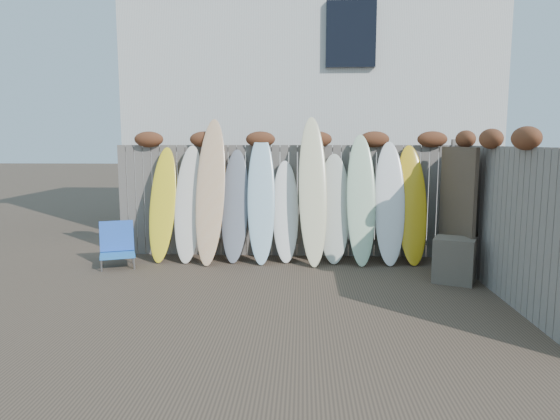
{
  "coord_description": "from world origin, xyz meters",
  "views": [
    {
      "loc": [
        0.36,
        -6.51,
        2.06
      ],
      "look_at": [
        0.0,
        1.2,
        1.0
      ],
      "focal_mm": 32.0,
      "sensor_mm": 36.0,
      "label": 1
    }
  ],
  "objects_px": {
    "beach_chair": "(117,246)",
    "wooden_crate": "(454,260)",
    "surfboard_0": "(163,204)",
    "lattice_panel": "(456,210)"
  },
  "relations": [
    {
      "from": "beach_chair",
      "to": "wooden_crate",
      "type": "bearing_deg",
      "value": -8.02
    },
    {
      "from": "beach_chair",
      "to": "wooden_crate",
      "type": "distance_m",
      "value": 5.38
    },
    {
      "from": "wooden_crate",
      "to": "lattice_panel",
      "type": "bearing_deg",
      "value": 73.43
    },
    {
      "from": "beach_chair",
      "to": "lattice_panel",
      "type": "distance_m",
      "value": 5.55
    },
    {
      "from": "wooden_crate",
      "to": "surfboard_0",
      "type": "height_order",
      "value": "surfboard_0"
    },
    {
      "from": "surfboard_0",
      "to": "beach_chair",
      "type": "bearing_deg",
      "value": -141.36
    },
    {
      "from": "beach_chair",
      "to": "wooden_crate",
      "type": "height_order",
      "value": "beach_chair"
    },
    {
      "from": "lattice_panel",
      "to": "beach_chair",
      "type": "bearing_deg",
      "value": 173.02
    },
    {
      "from": "lattice_panel",
      "to": "surfboard_0",
      "type": "bearing_deg",
      "value": 167.43
    },
    {
      "from": "surfboard_0",
      "to": "lattice_panel",
      "type": "bearing_deg",
      "value": -3.21
    }
  ]
}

